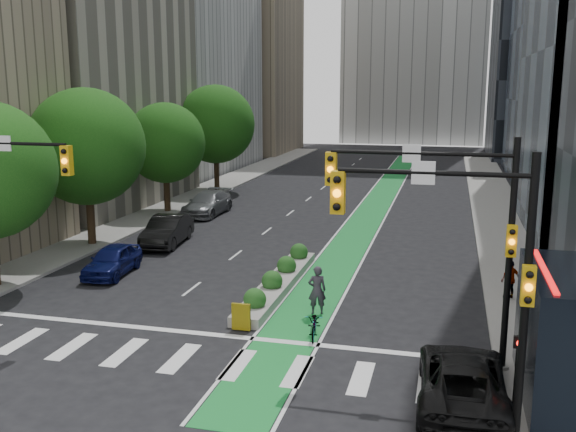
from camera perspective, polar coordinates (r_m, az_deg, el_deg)
The scene contains 21 objects.
ground at distance 22.76m, azimuth -8.56°, elevation -11.42°, with size 160.00×160.00×0.00m, color black.
sidewalk_left at distance 49.41m, azimuth -10.03°, elevation 1.07°, with size 3.60×90.00×0.15m, color gray.
sidewalk_right at distance 45.26m, azimuth 18.38°, elevation -0.28°, with size 3.60×90.00×0.15m, color gray.
bike_lane_paint at distance 50.34m, azimuth 7.96°, elevation 1.25°, with size 2.20×70.00×0.01m, color #178131.
building_beige at distance 52.10m, azimuth -19.78°, elevation 17.61°, with size 14.00×18.00×30.00m, color #B7AD99.
building_tan_far at distance 89.96m, azimuth -4.25°, elevation 14.05°, with size 14.00×16.00×26.00m, color tan.
building_dark_end at distance 88.22m, azimuth 22.52°, elevation 13.95°, with size 14.00×18.00×28.00m, color black.
tree_mid at distance 36.91m, azimuth -17.48°, elevation 5.89°, with size 6.40×6.40×8.78m.
tree_midfar at distance 45.74m, azimuth -10.87°, elevation 6.39°, with size 5.60×5.60×7.76m.
tree_far at distance 54.89m, azimuth -6.45°, elevation 8.10°, with size 6.60×6.60×9.00m.
signal_right at distance 20.15m, azimuth 14.97°, elevation -0.36°, with size 5.82×0.51×7.20m.
signal_far_right at distance 15.78m, azimuth 16.19°, elevation -3.84°, with size 4.82×0.51×7.20m.
median_planter at distance 28.53m, azimuth -0.86°, elevation -5.74°, with size 1.20×10.26×1.10m.
ped_signal_post at distance 18.30m, azimuth 19.73°, elevation -12.48°, with size 0.32×0.43×2.46m.
bicycle at distance 23.21m, azimuth 2.36°, elevation -9.59°, with size 0.62×1.77×0.93m, color gray.
cyclist at distance 25.25m, azimuth 2.60°, elevation -6.60°, with size 0.71×0.47×1.96m, color #342E38.
parked_car_left_near at distance 31.61m, azimuth -15.34°, elevation -3.81°, with size 1.68×4.17×1.42m, color #0C1148.
parked_car_left_mid at distance 36.84m, azimuth -10.70°, elevation -1.28°, with size 1.73×4.97×1.64m, color black.
parked_car_left_far at distance 45.14m, azimuth -7.16°, elevation 1.12°, with size 2.22×5.46×1.58m, color slate.
parked_car_right at distance 19.23m, azimuth 15.24°, elevation -13.78°, with size 2.41×5.23×1.45m, color black.
pedestrian_far at distance 28.20m, azimuth 19.16°, elevation -5.33°, with size 0.96×0.40×1.63m, color gray.
Camera 1 is at (8.32, -19.28, 8.77)m, focal length 40.00 mm.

